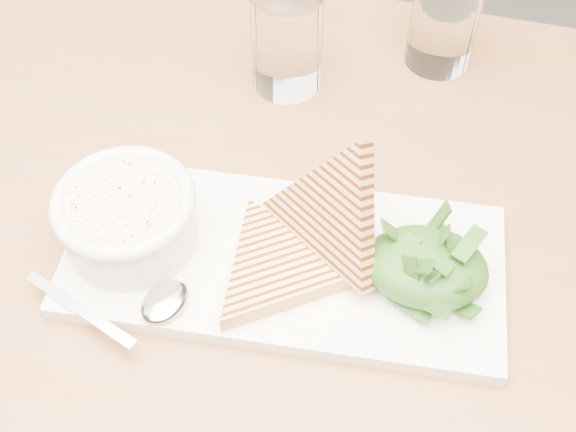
% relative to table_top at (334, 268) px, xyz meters
% --- Properties ---
extents(table_top, '(1.26, 0.88, 0.04)m').
position_rel_table_top_xyz_m(table_top, '(0.00, 0.00, 0.00)').
color(table_top, brown).
rests_on(table_top, ground).
extents(table_leg_bl, '(0.06, 0.06, 0.70)m').
position_rel_table_top_xyz_m(table_leg_bl, '(-0.55, 0.35, -0.37)').
color(table_leg_bl, brown).
rests_on(table_leg_bl, ground).
extents(platter, '(0.40, 0.19, 0.02)m').
position_rel_table_top_xyz_m(platter, '(-0.05, -0.02, 0.03)').
color(platter, white).
rests_on(platter, table_top).
extents(soup_bowl, '(0.12, 0.12, 0.05)m').
position_rel_table_top_xyz_m(soup_bowl, '(-0.19, -0.03, 0.06)').
color(soup_bowl, white).
rests_on(soup_bowl, platter).
extents(soup, '(0.10, 0.10, 0.01)m').
position_rel_table_top_xyz_m(soup, '(-0.19, -0.03, 0.09)').
color(soup, beige).
rests_on(soup, soup_bowl).
extents(bowl_rim, '(0.13, 0.13, 0.01)m').
position_rel_table_top_xyz_m(bowl_rim, '(-0.19, -0.03, 0.09)').
color(bowl_rim, white).
rests_on(bowl_rim, soup_bowl).
extents(sandwich_flat, '(0.21, 0.21, 0.02)m').
position_rel_table_top_xyz_m(sandwich_flat, '(-0.05, -0.04, 0.05)').
color(sandwich_flat, tan).
rests_on(sandwich_flat, platter).
extents(sandwich_lean, '(0.21, 0.21, 0.17)m').
position_rel_table_top_xyz_m(sandwich_lean, '(-0.01, -0.00, 0.09)').
color(sandwich_lean, tan).
rests_on(sandwich_lean, sandwich_flat).
extents(salad_base, '(0.11, 0.09, 0.04)m').
position_rel_table_top_xyz_m(salad_base, '(0.08, -0.02, 0.06)').
color(salad_base, '#184011').
rests_on(salad_base, platter).
extents(arugula_pile, '(0.11, 0.10, 0.05)m').
position_rel_table_top_xyz_m(arugula_pile, '(0.08, -0.02, 0.06)').
color(arugula_pile, '#2E5A1B').
rests_on(arugula_pile, platter).
extents(spoon_bowl, '(0.05, 0.06, 0.01)m').
position_rel_table_top_xyz_m(spoon_bowl, '(-0.13, -0.09, 0.04)').
color(spoon_bowl, silver).
rests_on(spoon_bowl, platter).
extents(spoon_handle, '(0.12, 0.06, 0.00)m').
position_rel_table_top_xyz_m(spoon_handle, '(-0.20, -0.11, 0.04)').
color(spoon_handle, silver).
rests_on(spoon_handle, platter).
extents(glass_near, '(0.08, 0.08, 0.12)m').
position_rel_table_top_xyz_m(glass_near, '(-0.09, 0.23, 0.08)').
color(glass_near, white).
rests_on(glass_near, table_top).
extents(glass_far, '(0.08, 0.08, 0.11)m').
position_rel_table_top_xyz_m(glass_far, '(0.07, 0.30, 0.08)').
color(glass_far, white).
rests_on(glass_far, table_top).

